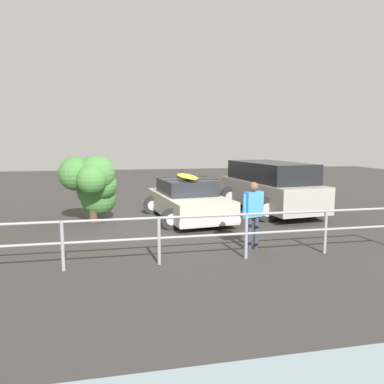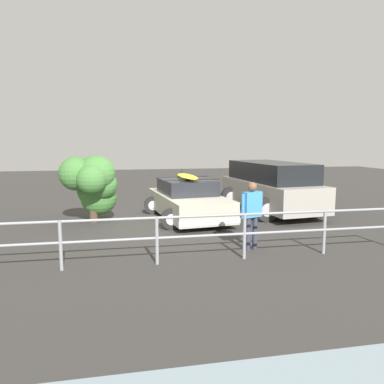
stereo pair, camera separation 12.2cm
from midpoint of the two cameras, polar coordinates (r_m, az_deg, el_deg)
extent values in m
cube|color=#383533|center=(11.58, -4.38, -4.65)|extent=(44.00, 44.00, 0.02)
cube|color=#B7B29E|center=(11.94, -0.88, -1.87)|extent=(2.23, 4.11, 0.63)
cube|color=#23262B|center=(12.01, -1.11, 0.82)|extent=(1.76, 2.06, 0.46)
cube|color=silver|center=(10.20, 2.47, -4.65)|extent=(1.79, 0.32, 0.14)
cube|color=silver|center=(13.79, -3.34, -1.40)|extent=(1.79, 0.32, 0.14)
cylinder|color=black|center=(11.18, 5.44, -3.51)|extent=(0.59, 0.18, 0.59)
cylinder|color=#B7B7BC|center=(11.18, 5.44, -3.51)|extent=(0.33, 0.19, 0.33)
cylinder|color=black|center=(10.58, -3.46, -4.13)|extent=(0.59, 0.18, 0.59)
cylinder|color=#B7B7BC|center=(10.58, -3.46, -4.13)|extent=(0.33, 0.19, 0.33)
cylinder|color=black|center=(13.39, 1.16, -1.60)|extent=(0.59, 0.18, 0.59)
cylinder|color=#B7B7BC|center=(13.39, 1.16, -1.60)|extent=(0.33, 0.19, 0.33)
cylinder|color=black|center=(12.90, -6.33, -2.01)|extent=(0.59, 0.18, 0.59)
cylinder|color=#B7B7BC|center=(12.90, -6.33, -2.01)|extent=(0.33, 0.19, 0.33)
cylinder|color=black|center=(11.49, -0.33, 1.87)|extent=(1.83, 0.26, 0.03)
cylinder|color=black|center=(12.47, -1.84, 2.33)|extent=(1.83, 0.26, 0.03)
ellipsoid|color=yellow|center=(12.03, -1.06, 2.42)|extent=(0.57, 2.13, 0.09)
cone|color=black|center=(12.84, -1.90, 3.27)|extent=(0.10, 0.10, 0.14)
cube|color=#9E998E|center=(13.38, 11.52, -0.14)|extent=(2.30, 4.75, 0.85)
cube|color=black|center=(13.30, 11.60, 3.07)|extent=(2.04, 3.74, 0.65)
cylinder|color=black|center=(15.46, 7.11, 1.38)|extent=(0.70, 0.26, 0.68)
cylinder|color=black|center=(12.78, 18.09, -2.06)|extent=(0.76, 0.22, 0.76)
cylinder|color=#B7B7BC|center=(12.78, 18.09, -2.06)|extent=(0.42, 0.23, 0.42)
cylinder|color=black|center=(11.80, 10.99, -2.61)|extent=(0.76, 0.22, 0.76)
cylinder|color=#B7B7BC|center=(11.80, 10.99, -2.61)|extent=(0.42, 0.23, 0.42)
cylinder|color=black|center=(15.05, 11.87, -0.41)|extent=(0.76, 0.22, 0.76)
cylinder|color=#B7B7BC|center=(15.05, 11.87, -0.41)|extent=(0.42, 0.23, 0.42)
cylinder|color=black|center=(14.22, 5.55, -0.75)|extent=(0.76, 0.22, 0.76)
cylinder|color=#B7B7BC|center=(14.22, 5.55, -0.75)|extent=(0.42, 0.23, 0.42)
cylinder|color=#33384C|center=(8.77, 9.34, -6.13)|extent=(0.11, 0.11, 0.77)
cylinder|color=#33384C|center=(8.63, 8.31, -6.33)|extent=(0.11, 0.11, 0.77)
cube|color=#3D8ED1|center=(8.56, 8.92, -1.86)|extent=(0.48, 0.33, 0.58)
sphere|color=brown|center=(8.51, 8.98, 0.82)|extent=(0.21, 0.21, 0.21)
cylinder|color=#3D8ED1|center=(8.75, 10.21, -1.85)|extent=(0.08, 0.08, 0.54)
cylinder|color=#3D8ED1|center=(8.40, 7.57, -2.19)|extent=(0.08, 0.08, 0.54)
cylinder|color=gray|center=(8.79, 19.27, -5.71)|extent=(0.07, 0.07, 0.98)
cylinder|color=gray|center=(8.01, 7.81, -6.64)|extent=(0.07, 0.07, 0.98)
cylinder|color=gray|center=(7.60, -5.52, -7.39)|extent=(0.07, 0.07, 0.98)
cylinder|color=gray|center=(7.63, -19.56, -7.75)|extent=(0.07, 0.07, 0.98)
cylinder|color=gray|center=(7.65, 1.34, -3.69)|extent=(9.23, 0.09, 0.06)
cylinder|color=gray|center=(7.74, 1.33, -6.70)|extent=(9.23, 0.09, 0.06)
cylinder|color=#4C3828|center=(11.83, -15.08, -3.49)|extent=(0.25, 0.25, 0.44)
sphere|color=#427A38|center=(11.96, -14.82, 0.46)|extent=(1.15, 1.15, 1.15)
sphere|color=#427A38|center=(11.46, -14.68, 2.72)|extent=(1.10, 1.10, 1.10)
sphere|color=#427A38|center=(11.10, -15.39, 1.80)|extent=(0.86, 0.86, 0.86)
sphere|color=#427A38|center=(11.52, -17.57, 2.66)|extent=(1.01, 1.01, 1.01)
sphere|color=#427A38|center=(11.61, -13.88, 1.11)|extent=(0.91, 0.91, 0.91)
sphere|color=#427A38|center=(12.00, -14.36, -0.84)|extent=(1.11, 1.11, 1.11)
camera|label=1|loc=(0.06, -90.31, -0.04)|focal=35.00mm
camera|label=2|loc=(0.06, 89.69, 0.04)|focal=35.00mm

